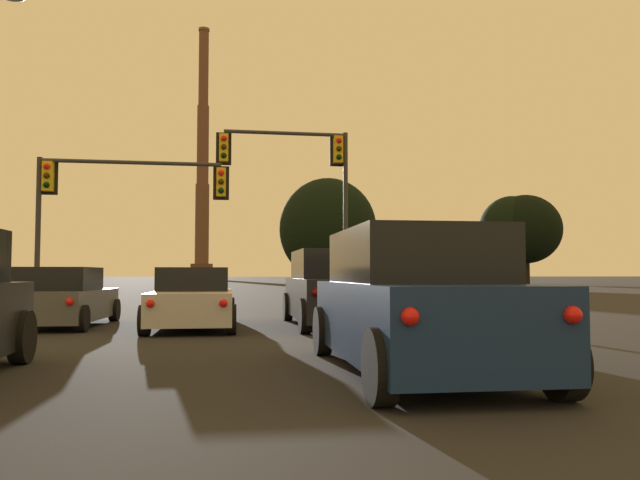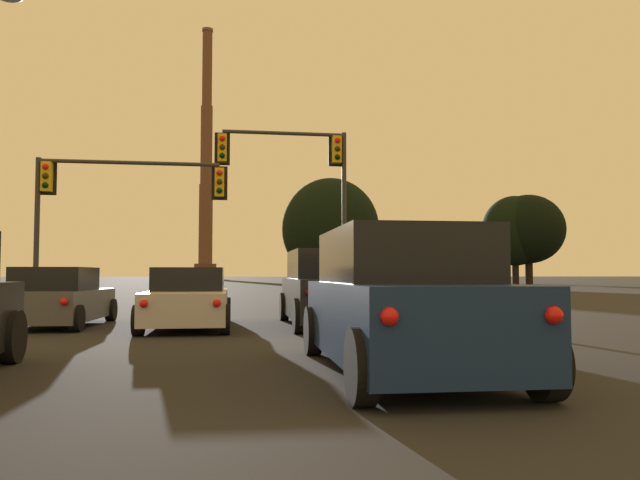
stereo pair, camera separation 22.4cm
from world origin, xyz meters
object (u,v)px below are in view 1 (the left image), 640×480
(sedan_center_lane_front, at_px, (193,299))
(traffic_light_overhead_right, at_px, (305,173))
(suv_right_lane_second, at_px, (415,303))
(smokestack, at_px, (202,180))
(hatchback_left_lane_front, at_px, (63,299))
(suv_right_lane_front, at_px, (333,289))
(traffic_light_overhead_left, at_px, (107,193))

(sedan_center_lane_front, bearing_deg, traffic_light_overhead_right, 65.95)
(suv_right_lane_second, relative_size, traffic_light_overhead_right, 0.73)
(suv_right_lane_second, xyz_separation_m, traffic_light_overhead_right, (0.66, 15.65, 4.24))
(suv_right_lane_second, height_order, smokestack, smokestack)
(hatchback_left_lane_front, distance_m, suv_right_lane_front, 6.55)
(sedan_center_lane_front, distance_m, suv_right_lane_front, 3.39)
(sedan_center_lane_front, height_order, traffic_light_overhead_right, traffic_light_overhead_right)
(hatchback_left_lane_front, bearing_deg, suv_right_lane_second, -49.49)
(hatchback_left_lane_front, xyz_separation_m, suv_right_lane_second, (6.26, -8.10, 0.23))
(sedan_center_lane_front, bearing_deg, smokestack, 92.28)
(hatchback_left_lane_front, relative_size, traffic_light_overhead_right, 0.62)
(sedan_center_lane_front, relative_size, traffic_light_overhead_right, 0.70)
(traffic_light_overhead_right, distance_m, traffic_light_overhead_left, 7.25)
(traffic_light_overhead_left, bearing_deg, suv_right_lane_front, -48.61)
(suv_right_lane_front, bearing_deg, smokestack, 93.67)
(hatchback_left_lane_front, bearing_deg, traffic_light_overhead_left, 94.70)
(hatchback_left_lane_front, distance_m, sedan_center_lane_front, 3.20)
(hatchback_left_lane_front, relative_size, smokestack, 0.06)
(suv_right_lane_front, xyz_separation_m, smokestack, (-7.55, 144.62, 24.26))
(hatchback_left_lane_front, xyz_separation_m, smokestack, (-1.04, 143.86, 24.50))
(hatchback_left_lane_front, xyz_separation_m, traffic_light_overhead_left, (-0.23, 6.88, 3.48))
(hatchback_left_lane_front, height_order, suv_right_lane_front, suv_right_lane_front)
(suv_right_lane_front, relative_size, smokestack, 0.08)
(traffic_light_overhead_right, relative_size, traffic_light_overhead_left, 1.00)
(sedan_center_lane_front, relative_size, traffic_light_overhead_left, 0.70)
(hatchback_left_lane_front, distance_m, traffic_light_overhead_left, 7.71)
(sedan_center_lane_front, height_order, smokestack, smokestack)
(suv_right_lane_second, xyz_separation_m, smokestack, (-7.31, 151.96, 24.26))
(suv_right_lane_front, xyz_separation_m, traffic_light_overhead_right, (0.42, 8.32, 4.24))
(traffic_light_overhead_right, height_order, smokestack, smokestack)
(traffic_light_overhead_left, xyz_separation_m, smokestack, (-0.82, 136.98, 21.02))
(suv_right_lane_front, relative_size, traffic_light_overhead_left, 0.73)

